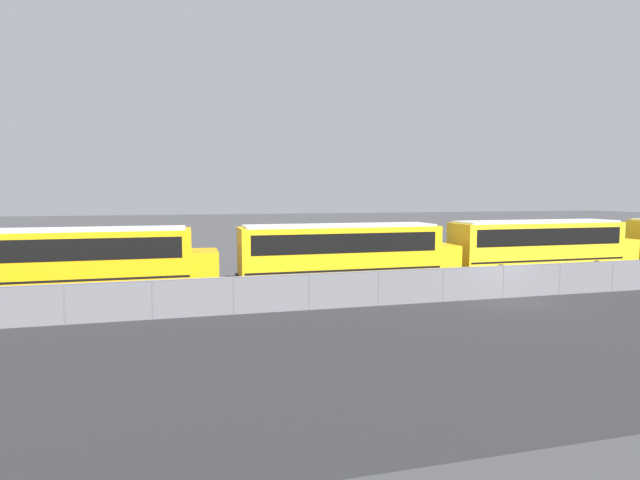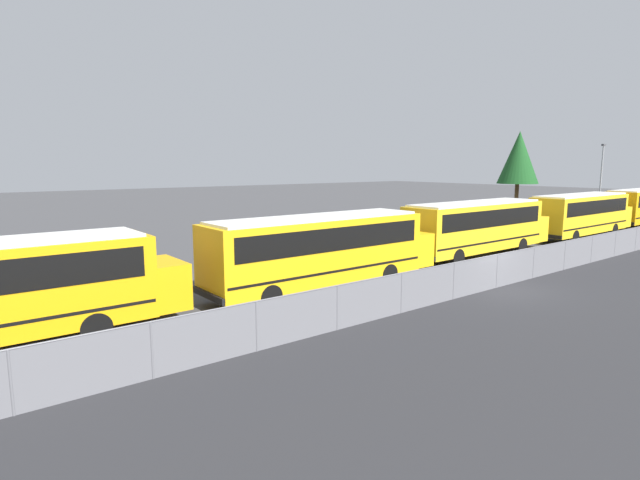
{
  "view_description": "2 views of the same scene",
  "coord_description": "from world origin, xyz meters",
  "views": [
    {
      "loc": [
        -13.8,
        -19.53,
        4.74
      ],
      "look_at": [
        -7.48,
        4.41,
        2.45
      ],
      "focal_mm": 28.0,
      "sensor_mm": 36.0,
      "label": 1
    },
    {
      "loc": [
        -19.24,
        -12.01,
        5.38
      ],
      "look_at": [
        -6.53,
        4.19,
        2.24
      ],
      "focal_mm": 28.0,
      "sensor_mm": 36.0,
      "label": 2
    }
  ],
  "objects": [
    {
      "name": "ground_plane",
      "position": [
        0.0,
        0.0,
        0.0
      ],
      "size": [
        200.0,
        200.0,
        0.0
      ],
      "primitive_type": "plane",
      "color": "#424244"
    },
    {
      "name": "school_bus_2",
      "position": [
        -18.52,
        4.74,
        1.9
      ],
      "size": [
        11.44,
        2.54,
        3.22
      ],
      "color": "#EDA80F",
      "rests_on": "ground_plane"
    },
    {
      "name": "school_bus_4",
      "position": [
        5.89,
        5.06,
        1.9
      ],
      "size": [
        11.44,
        2.54,
        3.22
      ],
      "color": "yellow",
      "rests_on": "ground_plane"
    },
    {
      "name": "fence",
      "position": [
        0.0,
        -0.0,
        0.78
      ],
      "size": [
        109.47,
        0.07,
        1.52
      ],
      "color": "#9EA0A5",
      "rests_on": "ground_plane"
    },
    {
      "name": "school_bus_3",
      "position": [
        -6.17,
        4.49,
        1.9
      ],
      "size": [
        11.44,
        2.54,
        3.22
      ],
      "color": "yellow",
      "rests_on": "ground_plane"
    },
    {
      "name": "road_strip",
      "position": [
        0.0,
        -6.0,
        0.0
      ],
      "size": [
        143.4,
        12.0,
        0.01
      ],
      "color": "#2B2B2D",
      "rests_on": "ground_plane"
    }
  ]
}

